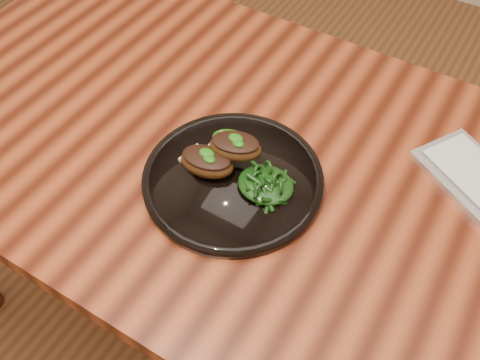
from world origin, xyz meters
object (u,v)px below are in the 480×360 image
object	(u,v)px
greens_heap	(266,182)
lamb_chop_front	(207,161)
plate	(233,179)
desk	(274,190)

from	to	relation	value
greens_heap	lamb_chop_front	bearing A→B (deg)	-171.14
plate	lamb_chop_front	distance (m)	0.06
plate	desk	bearing A→B (deg)	63.00
lamb_chop_front	desk	bearing A→B (deg)	46.72
desk	lamb_chop_front	xyz separation A→B (m)	(-0.09, -0.09, 0.12)
plate	lamb_chop_front	size ratio (longest dim) A/B	2.99
plate	greens_heap	xyz separation A→B (m)	(0.06, 0.01, 0.02)
desk	greens_heap	distance (m)	0.14
desk	lamb_chop_front	size ratio (longest dim) A/B	15.13
plate	greens_heap	bearing A→B (deg)	5.19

